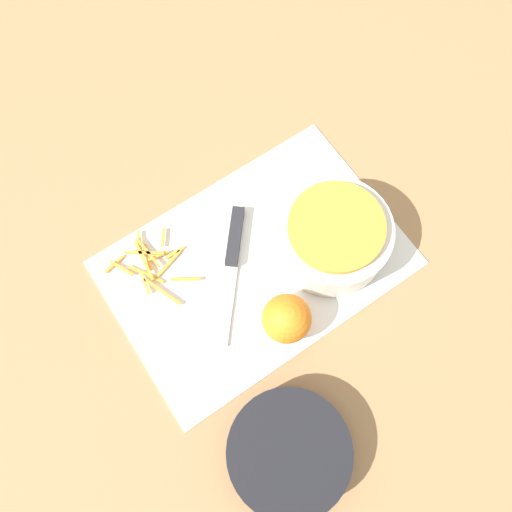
# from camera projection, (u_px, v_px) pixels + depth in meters

# --- Properties ---
(ground_plane) EXTENTS (4.00, 4.00, 0.00)m
(ground_plane) POSITION_uv_depth(u_px,v_px,m) (256.00, 263.00, 0.82)
(ground_plane) COLOR #9E754C
(cutting_board) EXTENTS (0.47, 0.32, 0.01)m
(cutting_board) POSITION_uv_depth(u_px,v_px,m) (256.00, 262.00, 0.81)
(cutting_board) COLOR silver
(cutting_board) RESTS_ON ground_plane
(bowl_speckled) EXTENTS (0.18, 0.18, 0.09)m
(bowl_speckled) POSITION_uv_depth(u_px,v_px,m) (333.00, 235.00, 0.78)
(bowl_speckled) COLOR silver
(bowl_speckled) RESTS_ON cutting_board
(bowl_dark) EXTENTS (0.17, 0.17, 0.05)m
(bowl_dark) POSITION_uv_depth(u_px,v_px,m) (289.00, 452.00, 0.70)
(bowl_dark) COLOR black
(bowl_dark) RESTS_ON ground_plane
(knife) EXTENTS (0.17, 0.19, 0.02)m
(knife) POSITION_uv_depth(u_px,v_px,m) (233.00, 250.00, 0.81)
(knife) COLOR #232328
(knife) RESTS_ON cutting_board
(orange_left) EXTENTS (0.08, 0.08, 0.08)m
(orange_left) POSITION_uv_depth(u_px,v_px,m) (287.00, 319.00, 0.74)
(orange_left) COLOR orange
(orange_left) RESTS_ON cutting_board
(peel_pile) EXTENTS (0.13, 0.15, 0.01)m
(peel_pile) POSITION_uv_depth(u_px,v_px,m) (151.00, 264.00, 0.81)
(peel_pile) COLOR orange
(peel_pile) RESTS_ON cutting_board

